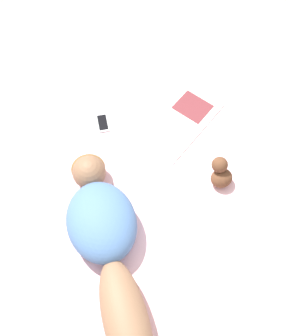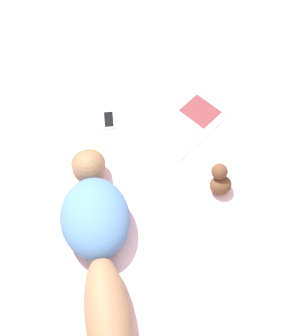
% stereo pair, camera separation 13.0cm
% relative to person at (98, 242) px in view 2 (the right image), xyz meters
% --- Properties ---
extents(ground_plane, '(12.00, 12.00, 0.00)m').
position_rel_person_xyz_m(ground_plane, '(0.20, -0.05, -0.61)').
color(ground_plane, '#B7A88E').
extents(bed, '(1.81, 2.08, 0.51)m').
position_rel_person_xyz_m(bed, '(0.20, -0.05, -0.36)').
color(bed, beige).
rests_on(bed, ground_plane).
extents(person, '(0.45, 1.24, 0.22)m').
position_rel_person_xyz_m(person, '(0.00, 0.00, 0.00)').
color(person, brown).
rests_on(person, bed).
extents(open_magazine, '(0.60, 0.50, 0.01)m').
position_rel_person_xyz_m(open_magazine, '(0.71, 0.58, -0.09)').
color(open_magazine, silver).
rests_on(open_magazine, bed).
extents(cell_phone, '(0.09, 0.14, 0.01)m').
position_rel_person_xyz_m(cell_phone, '(0.28, 0.76, -0.09)').
color(cell_phone, silver).
rests_on(cell_phone, bed).
extents(plush_toy, '(0.12, 0.14, 0.17)m').
position_rel_person_xyz_m(plush_toy, '(0.72, 0.13, -0.02)').
color(plush_toy, brown).
rests_on(plush_toy, bed).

